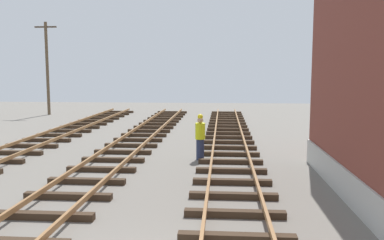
# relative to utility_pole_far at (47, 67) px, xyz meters

# --- Properties ---
(utility_pole_far) EXTENTS (1.80, 0.24, 7.54)m
(utility_pole_far) POSITION_rel_utility_pole_far_xyz_m (0.00, 0.00, 0.00)
(utility_pole_far) COLOR brown
(utility_pole_far) RESTS_ON ground
(track_worker_foreground) EXTENTS (0.40, 0.40, 1.87)m
(track_worker_foreground) POSITION_rel_utility_pole_far_xyz_m (13.47, -16.34, -3.03)
(track_worker_foreground) COLOR #262D4C
(track_worker_foreground) RESTS_ON ground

